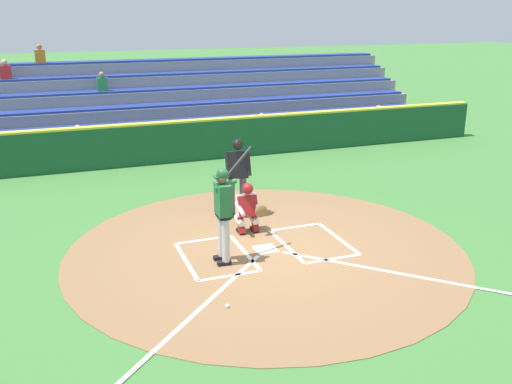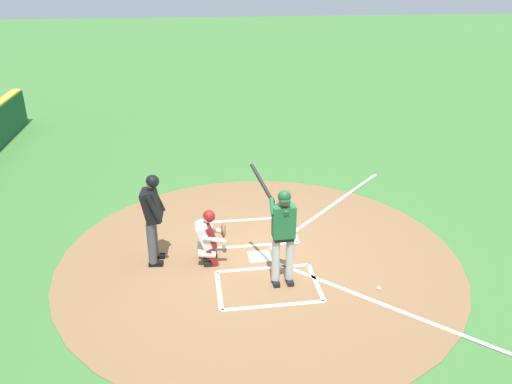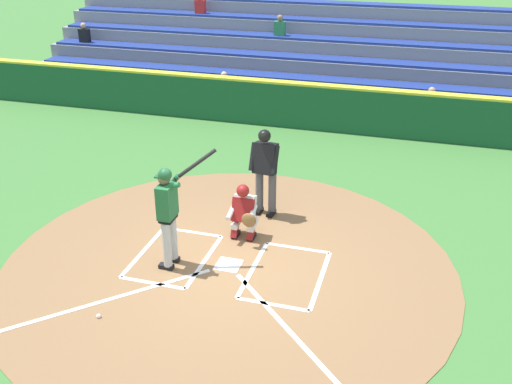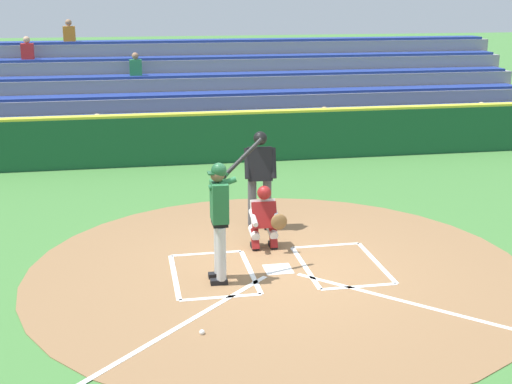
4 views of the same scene
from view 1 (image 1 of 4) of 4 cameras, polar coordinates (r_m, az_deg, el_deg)
name	(u,v)px [view 1 (image 1 of 4)]	position (r m, az deg, el deg)	size (l,w,h in m)	color
ground_plane	(266,250)	(11.50, 0.99, -5.83)	(120.00, 120.00, 0.00)	#427A38
dirt_circle	(266,249)	(11.50, 0.99, -5.80)	(8.00, 8.00, 0.01)	olive
home_plate_and_chalk	(283,267)	(10.75, 2.71, -7.52)	(7.93, 4.91, 0.01)	white
batter	(223,208)	(10.56, -3.30, -1.64)	(0.92, 0.71, 2.13)	#BCBCBC
catcher	(248,207)	(12.15, -0.81, -1.51)	(0.59, 0.60, 1.13)	black
plate_umpire	(237,172)	(12.98, -1.88, 2.02)	(0.60, 0.45, 1.86)	#4C4C51
baseball	(227,306)	(9.39, -2.90, -11.40)	(0.07, 0.07, 0.07)	white
backstop_wall	(180,141)	(18.16, -7.67, 5.10)	(22.00, 0.36, 1.31)	#19512D
bleacher_stand	(156,111)	(21.78, -10.02, 8.05)	(20.00, 5.10, 3.45)	gray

